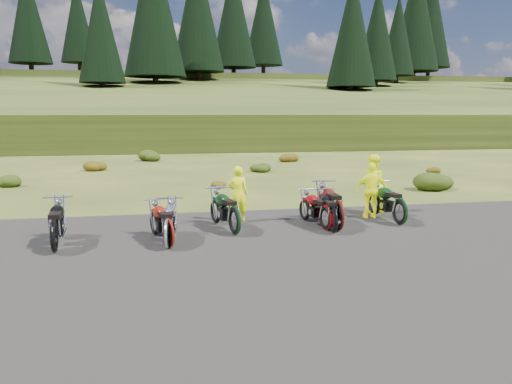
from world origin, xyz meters
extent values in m
plane|color=#324316|center=(0.00, 0.00, 0.00)|extent=(300.00, 300.00, 0.00)
cube|color=black|center=(0.00, -2.00, 0.00)|extent=(20.00, 12.00, 0.04)
cube|color=#293C14|center=(0.00, 110.00, 0.00)|extent=(300.00, 90.00, 9.17)
cylinder|color=black|center=(-21.00, 69.00, 9.48)|extent=(0.70, 0.70, 2.20)
cone|color=black|center=(-21.00, 69.00, 17.38)|extent=(6.16, 6.16, 14.00)
cylinder|color=black|center=(-15.00, 75.00, 10.27)|extent=(0.70, 0.70, 2.20)
cone|color=black|center=(-15.00, 75.00, 17.67)|extent=(5.72, 5.72, 13.00)
cylinder|color=black|center=(-9.00, 50.00, 5.69)|extent=(0.70, 0.70, 2.20)
cone|color=black|center=(-9.00, 50.00, 12.59)|extent=(5.28, 5.28, 12.00)
cylinder|color=black|center=(-3.00, 56.00, 6.88)|extent=(0.70, 0.70, 2.20)
cone|color=black|center=(-3.00, 56.00, 16.78)|extent=(7.92, 7.92, 18.00)
cylinder|color=black|center=(3.00, 62.00, 8.08)|extent=(0.70, 0.70, 2.20)
cone|color=black|center=(3.00, 62.00, 17.48)|extent=(7.48, 7.48, 17.00)
cylinder|color=black|center=(9.00, 68.00, 9.28)|extent=(0.70, 0.70, 2.20)
cone|color=black|center=(9.00, 68.00, 18.18)|extent=(7.04, 7.04, 16.00)
cylinder|color=black|center=(15.00, 74.00, 10.27)|extent=(0.70, 0.70, 2.20)
cone|color=black|center=(15.00, 74.00, 18.67)|extent=(6.60, 6.60, 15.00)
cylinder|color=black|center=(21.00, 49.00, 5.49)|extent=(0.70, 0.70, 2.20)
cone|color=black|center=(21.00, 49.00, 13.39)|extent=(6.16, 6.16, 14.00)
cylinder|color=black|center=(27.00, 55.00, 6.68)|extent=(0.70, 0.70, 2.20)
cone|color=black|center=(27.00, 55.00, 14.08)|extent=(5.72, 5.72, 13.00)
cylinder|color=black|center=(33.00, 61.00, 7.88)|extent=(0.70, 0.70, 2.20)
cone|color=black|center=(33.00, 61.00, 14.78)|extent=(5.28, 5.28, 12.00)
cylinder|color=black|center=(39.00, 67.00, 9.08)|extent=(0.70, 0.70, 2.20)
cone|color=black|center=(39.00, 67.00, 18.98)|extent=(7.92, 7.92, 18.00)
cylinder|color=black|center=(45.00, 73.00, 10.27)|extent=(0.70, 0.70, 2.20)
cone|color=black|center=(45.00, 73.00, 19.67)|extent=(7.48, 7.48, 17.00)
ellipsoid|color=#22380E|center=(-9.10, 11.30, 0.31)|extent=(1.03, 1.03, 0.61)
ellipsoid|color=#5F380B|center=(-6.20, 16.60, 0.38)|extent=(1.30, 1.30, 0.77)
ellipsoid|color=#22380E|center=(-3.30, 21.90, 0.46)|extent=(1.56, 1.56, 0.92)
ellipsoid|color=#5F380B|center=(-0.40, 9.20, 0.23)|extent=(0.77, 0.77, 0.45)
ellipsoid|color=#22380E|center=(2.50, 14.50, 0.31)|extent=(1.03, 1.03, 0.61)
ellipsoid|color=#5F380B|center=(5.40, 19.80, 0.38)|extent=(1.30, 1.30, 0.77)
ellipsoid|color=#22380E|center=(8.30, 7.10, 0.46)|extent=(1.56, 1.56, 0.92)
ellipsoid|color=#5F380B|center=(11.20, 12.40, 0.23)|extent=(0.77, 0.77, 0.45)
imported|color=#F6FD0D|center=(-0.56, 2.43, 0.80)|extent=(0.64, 0.47, 1.60)
imported|color=#F6FD0D|center=(3.71, 2.94, 0.91)|extent=(1.05, 0.93, 1.81)
imported|color=#F6FD0D|center=(3.38, 2.21, 0.82)|extent=(1.01, 0.55, 1.64)
camera|label=1|loc=(-2.68, -11.34, 3.08)|focal=35.00mm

